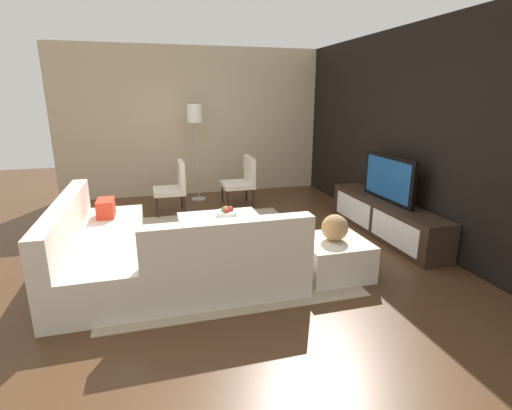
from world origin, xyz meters
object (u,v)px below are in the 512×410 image
(television, at_px, (389,179))
(accent_chair_near, at_px, (175,184))
(sectional_couch, at_px, (146,254))
(accent_chair_far, at_px, (243,178))
(coffee_table, at_px, (222,234))
(media_console, at_px, (385,218))
(decorative_ball, at_px, (335,228))
(fruit_bowl, at_px, (227,212))
(ottoman, at_px, (333,257))
(floor_lamp, at_px, (196,121))

(television, relative_size, accent_chair_near, 1.25)
(sectional_couch, relative_size, accent_chair_far, 2.80)
(television, xyz_separation_m, accent_chair_far, (-2.04, -1.56, -0.33))
(coffee_table, distance_m, accent_chair_near, 1.86)
(media_console, relative_size, accent_chair_near, 2.60)
(sectional_couch, distance_m, decorative_ball, 2.03)
(fruit_bowl, bearing_deg, media_console, 82.73)
(accent_chair_near, distance_m, ottoman, 3.21)
(television, bearing_deg, accent_chair_far, -142.60)
(accent_chair_near, distance_m, decorative_ball, 3.19)
(accent_chair_far, bearing_deg, accent_chair_near, -71.48)
(fruit_bowl, relative_size, accent_chair_far, 0.32)
(accent_chair_near, bearing_deg, decorative_ball, 22.42)
(floor_lamp, height_order, ottoman, floor_lamp)
(floor_lamp, bearing_deg, sectional_couch, -16.75)
(fruit_bowl, bearing_deg, coffee_table, -29.29)
(media_console, xyz_separation_m, ottoman, (0.94, -1.26, -0.05))
(floor_lamp, bearing_deg, fruit_bowl, 2.14)
(accent_chair_near, xyz_separation_m, accent_chair_far, (-0.16, 1.20, -0.00))
(accent_chair_near, height_order, accent_chair_far, same)
(accent_chair_near, height_order, floor_lamp, floor_lamp)
(television, bearing_deg, ottoman, -53.36)
(coffee_table, height_order, accent_chair_far, accent_chair_far)
(media_console, relative_size, coffee_table, 2.16)
(ottoman, xyz_separation_m, decorative_ball, (0.00, 0.00, 0.34))
(decorative_ball, bearing_deg, sectional_couch, -102.05)
(accent_chair_far, relative_size, decorative_ball, 3.05)
(television, relative_size, ottoman, 1.55)
(television, height_order, sectional_couch, television)
(accent_chair_near, xyz_separation_m, decorative_ball, (2.82, 1.50, 0.05))
(ottoman, bearing_deg, media_console, 126.65)
(coffee_table, xyz_separation_m, floor_lamp, (-2.52, 0.01, 1.27))
(coffee_table, bearing_deg, sectional_couch, -56.53)
(ottoman, bearing_deg, floor_lamp, -163.94)
(media_console, bearing_deg, accent_chair_far, -142.61)
(sectional_couch, xyz_separation_m, coffee_table, (-0.62, 0.93, -0.09))
(sectional_couch, height_order, floor_lamp, floor_lamp)
(media_console, distance_m, television, 0.57)
(television, relative_size, accent_chair_far, 1.25)
(coffee_table, xyz_separation_m, fruit_bowl, (-0.18, 0.10, 0.23))
(coffee_table, height_order, ottoman, ottoman)
(decorative_ball, bearing_deg, coffee_table, -134.94)
(ottoman, relative_size, decorative_ball, 2.45)
(television, height_order, accent_chair_near, television)
(sectional_couch, bearing_deg, fruit_bowl, 127.63)
(fruit_bowl, distance_m, accent_chair_far, 1.87)
(coffee_table, distance_m, decorative_ball, 1.51)
(coffee_table, xyz_separation_m, accent_chair_near, (-1.78, -0.46, 0.29))
(media_console, xyz_separation_m, fruit_bowl, (-0.28, -2.20, 0.18))
(media_console, height_order, fruit_bowl, fruit_bowl)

